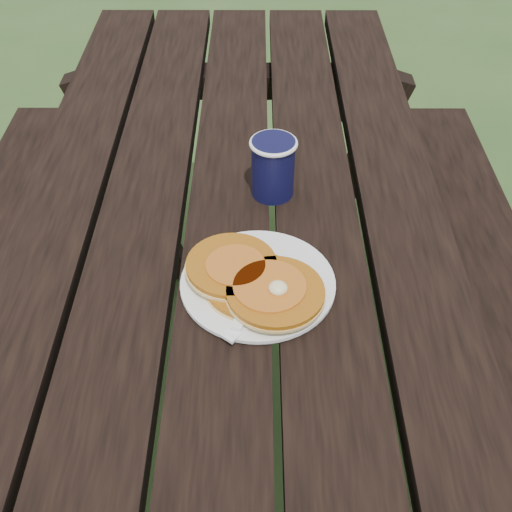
{
  "coord_description": "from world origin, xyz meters",
  "views": [
    {
      "loc": [
        0.05,
        -0.83,
        1.44
      ],
      "look_at": [
        0.05,
        -0.14,
        0.8
      ],
      "focal_mm": 45.0,
      "sensor_mm": 36.0,
      "label": 1
    }
  ],
  "objects_px": {
    "picnic_table": "(233,362)",
    "coffee_cup": "(273,164)",
    "plate": "(258,284)",
    "pancake_stack": "(254,281)"
  },
  "relations": [
    {
      "from": "picnic_table",
      "to": "coffee_cup",
      "type": "relative_size",
      "value": 16.69
    },
    {
      "from": "plate",
      "to": "pancake_stack",
      "type": "bearing_deg",
      "value": -111.19
    },
    {
      "from": "picnic_table",
      "to": "plate",
      "type": "bearing_deg",
      "value": -71.6
    },
    {
      "from": "plate",
      "to": "pancake_stack",
      "type": "xyz_separation_m",
      "value": [
        -0.01,
        -0.01,
        0.02
      ]
    },
    {
      "from": "picnic_table",
      "to": "coffee_cup",
      "type": "distance_m",
      "value": 0.46
    },
    {
      "from": "pancake_stack",
      "to": "coffee_cup",
      "type": "bearing_deg",
      "value": 82.82
    },
    {
      "from": "plate",
      "to": "coffee_cup",
      "type": "height_order",
      "value": "coffee_cup"
    },
    {
      "from": "picnic_table",
      "to": "pancake_stack",
      "type": "relative_size",
      "value": 8.76
    },
    {
      "from": "plate",
      "to": "coffee_cup",
      "type": "distance_m",
      "value": 0.24
    },
    {
      "from": "picnic_table",
      "to": "plate",
      "type": "xyz_separation_m",
      "value": [
        0.05,
        -0.15,
        0.39
      ]
    }
  ]
}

